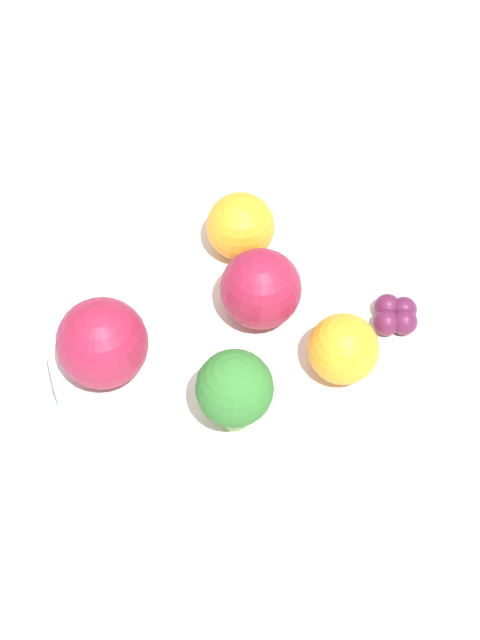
% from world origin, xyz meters
% --- Properties ---
extents(ground_plane, '(6.00, 6.00, 0.00)m').
position_xyz_m(ground_plane, '(0.00, 0.00, 0.00)').
color(ground_plane, gray).
extents(table_surface, '(1.20, 1.20, 0.02)m').
position_xyz_m(table_surface, '(0.00, 0.00, 0.01)').
color(table_surface, silver).
rests_on(table_surface, ground_plane).
extents(bowl, '(0.27, 0.27, 0.03)m').
position_xyz_m(bowl, '(0.00, 0.00, 0.04)').
color(bowl, silver).
rests_on(bowl, table_surface).
extents(broccoli, '(0.05, 0.05, 0.06)m').
position_xyz_m(broccoli, '(-0.05, 0.05, 0.09)').
color(broccoli, '#8CB76B').
rests_on(broccoli, bowl).
extents(apple_red, '(0.06, 0.06, 0.06)m').
position_xyz_m(apple_red, '(-0.00, -0.02, 0.08)').
color(apple_red, maroon).
rests_on(apple_red, bowl).
extents(apple_green, '(0.06, 0.06, 0.06)m').
position_xyz_m(apple_green, '(0.04, 0.09, 0.09)').
color(apple_green, maroon).
rests_on(apple_green, bowl).
extents(orange_front, '(0.05, 0.05, 0.05)m').
position_xyz_m(orange_front, '(0.05, -0.05, 0.08)').
color(orange_front, orange).
rests_on(orange_front, bowl).
extents(orange_back, '(0.05, 0.05, 0.05)m').
position_xyz_m(orange_back, '(-0.07, -0.03, 0.08)').
color(orange_back, orange).
rests_on(orange_back, bowl).
extents(grape_cluster, '(0.03, 0.04, 0.02)m').
position_xyz_m(grape_cluster, '(-0.07, -0.08, 0.06)').
color(grape_cluster, '#511938').
rests_on(grape_cluster, bowl).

